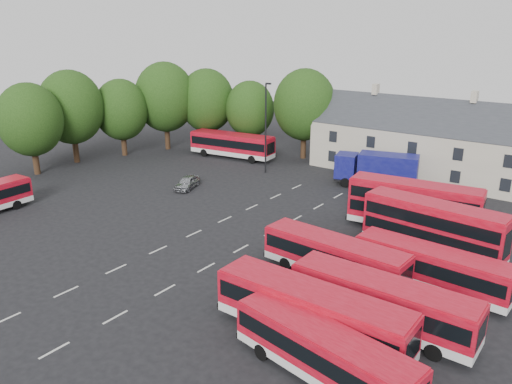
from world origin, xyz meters
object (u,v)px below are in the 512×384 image
lamppost (266,126)px  bus_row_a (323,350)px  silver_car (187,182)px  box_truck (377,169)px  bus_dd_south (433,226)px

lamppost → bus_row_a: bearing=-49.9°
silver_car → bus_row_a: bearing=-53.5°
box_truck → lamppost: size_ratio=0.85×
box_truck → silver_car: 20.27m
bus_row_a → lamppost: bearing=139.0°
silver_car → lamppost: size_ratio=0.38×
bus_dd_south → box_truck: size_ratio=1.18×
bus_dd_south → box_truck: bearing=132.2°
lamppost → box_truck: bearing=11.0°
box_truck → bus_dd_south: bearing=-68.2°
bus_row_a → silver_car: size_ratio=2.55×
lamppost → bus_dd_south: bearing=-25.3°
silver_car → lamppost: (3.11, 9.96, 4.91)m
bus_dd_south → lamppost: size_ratio=1.00×
bus_row_a → silver_car: (-26.61, 17.97, -1.00)m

